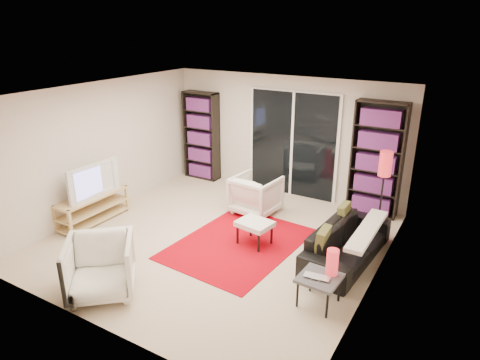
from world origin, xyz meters
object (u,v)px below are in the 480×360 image
at_px(side_table, 319,280).
at_px(bookshelf_left, 201,136).
at_px(sofa, 347,243).
at_px(ottoman, 255,225).
at_px(floor_lamp, 384,172).
at_px(tv_stand, 93,207).
at_px(armchair_front, 101,267).
at_px(bookshelf_right, 377,160).
at_px(armchair_back, 256,195).

bearing_deg(side_table, bookshelf_left, 142.07).
xyz_separation_m(sofa, ottoman, (-1.42, -0.29, 0.07)).
bearing_deg(ottoman, floor_lamp, 37.62).
height_order(tv_stand, armchair_front, armchair_front).
relative_size(bookshelf_left, bookshelf_right, 0.93).
height_order(sofa, armchair_front, armchair_front).
relative_size(bookshelf_right, armchair_front, 2.46).
height_order(armchair_front, side_table, armchair_front).
bearing_deg(side_table, tv_stand, 176.95).
xyz_separation_m(side_table, floor_lamp, (0.19, 2.21, 0.79)).
bearing_deg(floor_lamp, side_table, -94.96).
relative_size(armchair_back, armchair_front, 0.93).
xyz_separation_m(bookshelf_left, armchair_front, (1.45, -4.33, -0.59)).
xyz_separation_m(tv_stand, side_table, (4.34, -0.23, 0.09)).
distance_m(armchair_back, side_table, 2.85).
bearing_deg(sofa, armchair_back, 72.84).
distance_m(armchair_front, floor_lamp, 4.45).
relative_size(tv_stand, armchair_back, 1.72).
bearing_deg(ottoman, tv_stand, -165.99).
bearing_deg(armchair_back, armchair_front, 85.91).
relative_size(tv_stand, armchair_front, 1.61).
height_order(tv_stand, armchair_back, armchair_back).
bearing_deg(bookshelf_right, sofa, -86.59).
distance_m(bookshelf_right, sofa, 2.02).
bearing_deg(floor_lamp, armchair_back, -175.14).
height_order(bookshelf_right, floor_lamp, bookshelf_right).
distance_m(armchair_front, side_table, 2.82).
distance_m(sofa, armchair_front, 3.52).
bearing_deg(bookshelf_right, armchair_front, -118.95).
bearing_deg(bookshelf_right, side_table, -87.45).
xyz_separation_m(bookshelf_right, armchair_back, (-1.87, -1.08, -0.69)).
relative_size(side_table, floor_lamp, 0.35).
distance_m(bookshelf_left, armchair_front, 4.61).
bearing_deg(side_table, floor_lamp, 85.04).
xyz_separation_m(sofa, side_table, (0.03, -1.25, 0.08)).
bearing_deg(tv_stand, bookshelf_left, 83.07).
relative_size(tv_stand, ottoman, 2.33).
xyz_separation_m(armchair_back, side_table, (2.01, -2.03, -0.01)).
relative_size(bookshelf_left, side_table, 3.75).
height_order(tv_stand, ottoman, tv_stand).
bearing_deg(floor_lamp, bookshelf_left, 167.94).
xyz_separation_m(armchair_back, ottoman, (0.56, -1.07, -0.02)).
bearing_deg(side_table, ottoman, 146.58).
height_order(bookshelf_left, ottoman, bookshelf_left).
relative_size(armchair_front, side_table, 1.64).
bearing_deg(bookshelf_left, armchair_front, -71.45).
bearing_deg(bookshelf_right, armchair_back, -149.99).
xyz_separation_m(armchair_front, floor_lamp, (2.73, 3.44, 0.75)).
distance_m(ottoman, floor_lamp, 2.22).
xyz_separation_m(bookshelf_left, floor_lamp, (4.18, -0.89, 0.17)).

